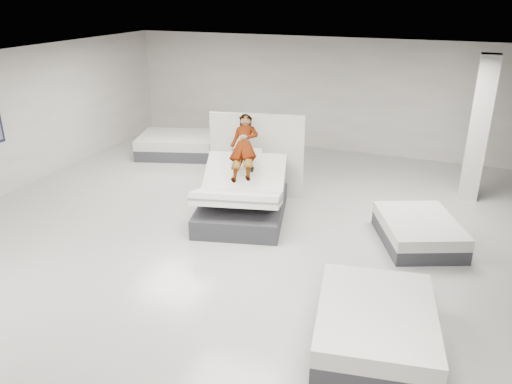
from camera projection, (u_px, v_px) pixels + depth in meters
The scene contains 9 objects.
room at pixel (223, 172), 8.30m from camera, with size 14.00×14.04×3.20m.
hero_bed at pixel (242, 199), 10.21m from camera, with size 2.17×2.58×1.30m.
person at pixel (244, 155), 10.17m from camera, with size 0.58×0.38×1.60m, color slate.
remote at pixel (252, 170), 9.89m from camera, with size 0.05×0.14×0.03m, color black.
divider_panel at pixel (257, 156), 11.18m from camera, with size 2.10×0.10×1.91m, color silver.
flat_bed_right_far at pixel (418, 231), 9.30m from camera, with size 1.89×2.12×0.48m.
flat_bed_right_near at pixel (375, 326), 6.63m from camera, with size 1.83×2.25×0.56m.
flat_bed_left_far at pixel (178, 145), 14.24m from camera, with size 2.48×2.13×0.58m.
column at pixel (479, 130), 10.79m from camera, with size 0.40×0.40×3.20m, color beige.
Camera 1 is at (3.41, -7.04, 4.45)m, focal length 35.00 mm.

